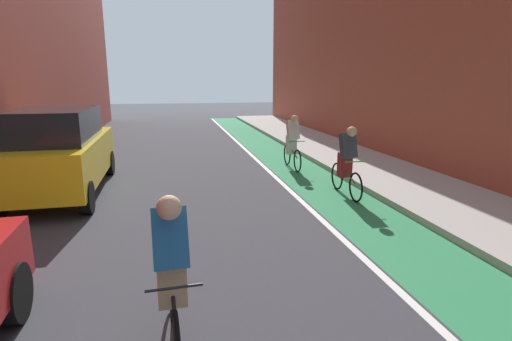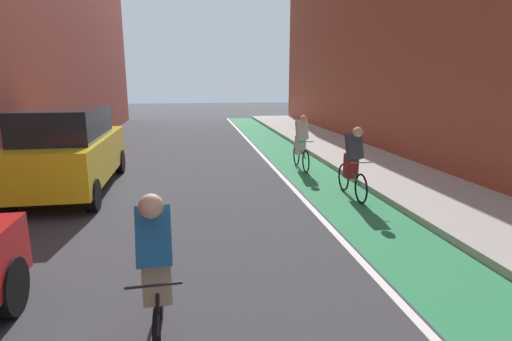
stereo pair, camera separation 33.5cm
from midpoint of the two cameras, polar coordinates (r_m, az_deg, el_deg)
The scene contains 9 objects.
ground_plane at distance 8.24m, azimuth -9.73°, elevation -5.69°, with size 78.58×78.58×0.00m, color #38383D.
bike_lane_paint at distance 10.72m, azimuth 7.15°, elevation -1.26°, with size 1.60×35.72×0.00m, color #2D8451.
lane_divider_stripe at distance 10.47m, azimuth 2.48°, elevation -1.51°, with size 0.12×35.72×0.00m, color white.
sidewalk_right at distance 11.56m, azimuth 17.17°, elevation -0.35°, with size 2.65×35.72×0.14m, color #A8A59E.
building_facade_right at distance 14.39m, azimuth 23.48°, elevation 17.47°, with size 2.40×31.72×8.02m, color #9E4C38.
parked_suv_yellow_cab at distance 10.22m, azimuth -27.19°, elevation 2.54°, with size 1.89×4.58×1.98m.
cyclist_mid at distance 4.00m, azimuth -14.47°, elevation -13.41°, with size 0.48×1.74×1.62m.
cyclist_trailing at distance 9.20m, azimuth 11.87°, elevation 1.37°, with size 0.48×1.70×1.61m.
cyclist_far at distance 11.88m, azimuth 4.42°, elevation 4.16°, with size 0.48×1.71×1.61m.
Camera 1 is at (-0.40, 6.07, 2.59)m, focal length 27.88 mm.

